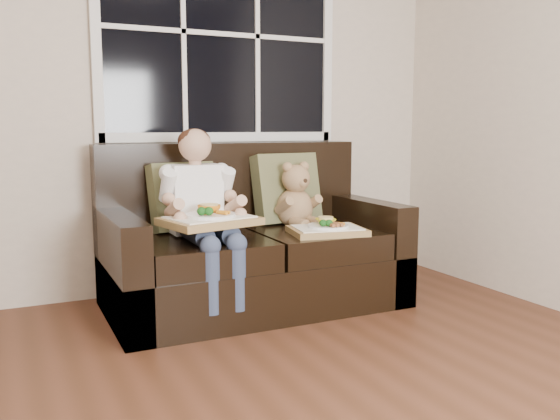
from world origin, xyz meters
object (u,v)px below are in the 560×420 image
tray_right (327,229)px  tray_left (210,219)px  child (201,200)px  teddy_bear (296,199)px  loveseat (250,253)px

tray_right → tray_left: bearing=-173.2°
child → tray_left: 0.18m
child → teddy_bear: child is taller
loveseat → teddy_bear: (0.32, 0.02, 0.30)m
loveseat → tray_right: (0.35, -0.33, 0.17)m
tray_right → child: bearing=173.8°
tray_left → tray_right: bearing=-16.7°
loveseat → tray_left: 0.52m
teddy_bear → tray_right: size_ratio=0.89×
loveseat → child: bearing=-160.0°
child → tray_right: 0.74m
child → tray_left: size_ratio=1.72×
teddy_bear → child: bearing=-175.3°
loveseat → child: (-0.34, -0.12, 0.35)m
child → tray_left: bearing=-92.5°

